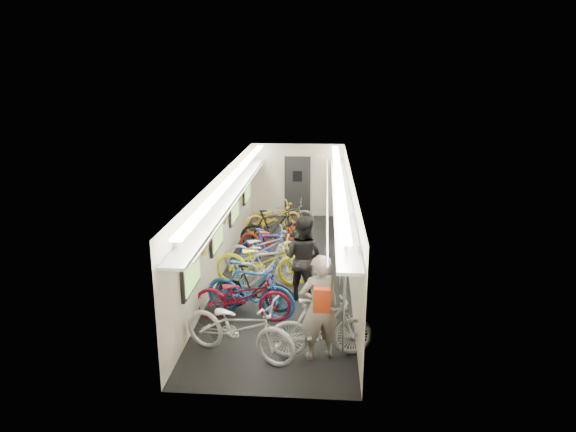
% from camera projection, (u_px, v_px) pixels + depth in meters
% --- Properties ---
extents(train_car_shell, '(10.00, 10.00, 10.00)m').
position_uv_depth(train_car_shell, '(274.00, 197.00, 12.67)').
color(train_car_shell, black).
rests_on(train_car_shell, ground).
extents(bicycle_0, '(2.20, 1.42, 1.09)m').
position_uv_depth(bicycle_0, '(239.00, 327.00, 8.54)').
color(bicycle_0, silver).
rests_on(bicycle_0, ground).
extents(bicycle_1, '(1.95, 1.02, 1.13)m').
position_uv_depth(bicycle_1, '(250.00, 289.00, 9.97)').
color(bicycle_1, '#1B59A4').
rests_on(bicycle_1, ground).
extents(bicycle_2, '(1.90, 0.68, 0.99)m').
position_uv_depth(bicycle_2, '(243.00, 296.00, 9.83)').
color(bicycle_2, maroon).
rests_on(bicycle_2, ground).
extents(bicycle_3, '(1.65, 0.72, 0.96)m').
position_uv_depth(bicycle_3, '(255.00, 288.00, 10.24)').
color(bicycle_3, black).
rests_on(bicycle_3, ground).
extents(bicycle_4, '(2.14, 0.81, 1.11)m').
position_uv_depth(bicycle_4, '(262.00, 261.00, 11.49)').
color(bicycle_4, yellow).
rests_on(bicycle_4, ground).
extents(bicycle_5, '(1.66, 0.91, 0.96)m').
position_uv_depth(bicycle_5, '(267.00, 266.00, 11.39)').
color(bicycle_5, silver).
rests_on(bicycle_5, ground).
extents(bicycle_6, '(2.01, 1.20, 1.00)m').
position_uv_depth(bicycle_6, '(263.00, 248.00, 12.49)').
color(bicycle_6, '#9D9EA2').
rests_on(bicycle_6, ground).
extents(bicycle_7, '(1.54, 0.45, 0.93)m').
position_uv_depth(bicycle_7, '(269.00, 246.00, 12.73)').
color(bicycle_7, '#1B2DA7').
rests_on(bicycle_7, ground).
extents(bicycle_8, '(1.98, 1.20, 0.98)m').
position_uv_depth(bicycle_8, '(272.00, 241.00, 13.08)').
color(bicycle_8, maroon).
rests_on(bicycle_8, ground).
extents(bicycle_9, '(1.89, 0.92, 1.09)m').
position_uv_depth(bicycle_9, '(274.00, 229.00, 13.87)').
color(bicycle_9, black).
rests_on(bicycle_9, ground).
extents(bicycle_10, '(1.86, 1.27, 0.92)m').
position_uv_depth(bicycle_10, '(273.00, 217.00, 15.28)').
color(bicycle_10, yellow).
rests_on(bicycle_10, ground).
extents(bicycle_11, '(1.83, 0.79, 1.06)m').
position_uv_depth(bicycle_11, '(321.00, 328.00, 8.55)').
color(bicycle_11, silver).
rests_on(bicycle_11, ground).
extents(bicycle_12, '(1.70, 0.60, 0.89)m').
position_uv_depth(bicycle_12, '(286.00, 214.00, 15.71)').
color(bicycle_12, '#5B5B60').
rests_on(bicycle_12, ground).
extents(passenger_near, '(0.78, 0.64, 1.83)m').
position_uv_depth(passenger_near, '(319.00, 307.00, 8.41)').
color(passenger_near, gray).
rests_on(passenger_near, ground).
extents(passenger_mid, '(1.06, 0.95, 1.81)m').
position_uv_depth(passenger_mid, '(303.00, 258.00, 10.70)').
color(passenger_mid, black).
rests_on(passenger_mid, ground).
extents(backpack, '(0.26, 0.14, 0.38)m').
position_uv_depth(backpack, '(322.00, 300.00, 7.84)').
color(backpack, '#B83212').
rests_on(backpack, passenger_near).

